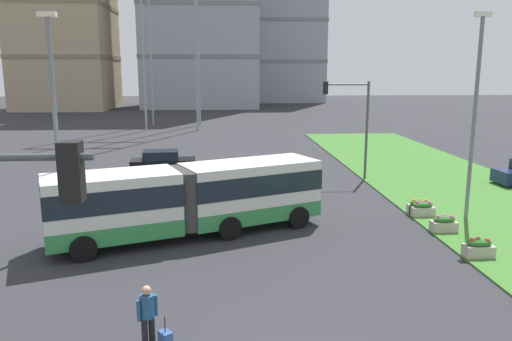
{
  "coord_description": "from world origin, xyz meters",
  "views": [
    {
      "loc": [
        -1.83,
        -9.54,
        7.04
      ],
      "look_at": [
        -0.26,
        14.44,
        2.2
      ],
      "focal_mm": 35.2,
      "sensor_mm": 36.0,
      "label": 1
    }
  ],
  "objects_px": {
    "flower_planter_3": "(444,223)",
    "streetlight_left": "(55,121)",
    "pedestrian_crossing": "(148,313)",
    "flower_planter_5": "(419,206)",
    "apartment_tower_centre": "(286,5)",
    "flower_planter_2": "(479,248)",
    "flower_planter_4": "(423,209)",
    "articulated_bus": "(190,198)",
    "traffic_light_far_right": "(353,114)",
    "streetlight_median": "(475,110)",
    "car_black_sedan": "(163,162)"
  },
  "relations": [
    {
      "from": "flower_planter_2",
      "to": "flower_planter_3",
      "type": "height_order",
      "value": "same"
    },
    {
      "from": "flower_planter_2",
      "to": "flower_planter_3",
      "type": "relative_size",
      "value": 1.0
    },
    {
      "from": "pedestrian_crossing",
      "to": "streetlight_left",
      "type": "bearing_deg",
      "value": 118.78
    },
    {
      "from": "apartment_tower_centre",
      "to": "flower_planter_4",
      "type": "bearing_deg",
      "value": -92.91
    },
    {
      "from": "flower_planter_2",
      "to": "traffic_light_far_right",
      "type": "relative_size",
      "value": 0.17
    },
    {
      "from": "flower_planter_2",
      "to": "flower_planter_4",
      "type": "xyz_separation_m",
      "value": [
        0.0,
        5.44,
        0.0
      ]
    },
    {
      "from": "apartment_tower_centre",
      "to": "pedestrian_crossing",
      "type": "bearing_deg",
      "value": -98.87
    },
    {
      "from": "pedestrian_crossing",
      "to": "traffic_light_far_right",
      "type": "xyz_separation_m",
      "value": [
        10.23,
        19.69,
        3.27
      ]
    },
    {
      "from": "articulated_bus",
      "to": "streetlight_left",
      "type": "xyz_separation_m",
      "value": [
        -5.22,
        -0.51,
        3.4
      ]
    },
    {
      "from": "car_black_sedan",
      "to": "streetlight_left",
      "type": "bearing_deg",
      "value": -99.96
    },
    {
      "from": "streetlight_left",
      "to": "traffic_light_far_right",
      "type": "bearing_deg",
      "value": 36.73
    },
    {
      "from": "flower_planter_3",
      "to": "flower_planter_4",
      "type": "distance_m",
      "value": 2.4
    },
    {
      "from": "car_black_sedan",
      "to": "flower_planter_4",
      "type": "distance_m",
      "value": 17.99
    },
    {
      "from": "streetlight_median",
      "to": "articulated_bus",
      "type": "bearing_deg",
      "value": -173.87
    },
    {
      "from": "flower_planter_5",
      "to": "car_black_sedan",
      "type": "bearing_deg",
      "value": 141.14
    },
    {
      "from": "articulated_bus",
      "to": "flower_planter_5",
      "type": "bearing_deg",
      "value": 12.13
    },
    {
      "from": "car_black_sedan",
      "to": "flower_planter_5",
      "type": "xyz_separation_m",
      "value": [
        13.81,
        -11.13,
        -0.33
      ]
    },
    {
      "from": "pedestrian_crossing",
      "to": "flower_planter_5",
      "type": "distance_m",
      "value": 16.28
    },
    {
      "from": "pedestrian_crossing",
      "to": "flower_planter_2",
      "type": "xyz_separation_m",
      "value": [
        11.57,
        5.6,
        -0.58
      ]
    },
    {
      "from": "articulated_bus",
      "to": "traffic_light_far_right",
      "type": "xyz_separation_m",
      "value": [
        9.71,
        10.63,
        2.62
      ]
    },
    {
      "from": "pedestrian_crossing",
      "to": "flower_planter_2",
      "type": "distance_m",
      "value": 12.87
    },
    {
      "from": "articulated_bus",
      "to": "flower_planter_2",
      "type": "height_order",
      "value": "articulated_bus"
    },
    {
      "from": "pedestrian_crossing",
      "to": "flower_planter_3",
      "type": "relative_size",
      "value": 1.58
    },
    {
      "from": "traffic_light_far_right",
      "to": "streetlight_left",
      "type": "xyz_separation_m",
      "value": [
        -14.92,
        -11.13,
        0.78
      ]
    },
    {
      "from": "articulated_bus",
      "to": "flower_planter_3",
      "type": "relative_size",
      "value": 10.75
    },
    {
      "from": "articulated_bus",
      "to": "apartment_tower_centre",
      "type": "bearing_deg",
      "value": 80.61
    },
    {
      "from": "flower_planter_2",
      "to": "traffic_light_far_right",
      "type": "bearing_deg",
      "value": 95.46
    },
    {
      "from": "flower_planter_3",
      "to": "streetlight_median",
      "type": "bearing_deg",
      "value": 43.69
    },
    {
      "from": "articulated_bus",
      "to": "flower_planter_3",
      "type": "distance_m",
      "value": 11.13
    },
    {
      "from": "apartment_tower_centre",
      "to": "streetlight_left",
      "type": "bearing_deg",
      "value": -102.34
    },
    {
      "from": "streetlight_left",
      "to": "streetlight_median",
      "type": "height_order",
      "value": "streetlight_median"
    },
    {
      "from": "flower_planter_3",
      "to": "apartment_tower_centre",
      "type": "xyz_separation_m",
      "value": [
        4.76,
        96.09,
        20.79
      ]
    },
    {
      "from": "pedestrian_crossing",
      "to": "traffic_light_far_right",
      "type": "bearing_deg",
      "value": 62.55
    },
    {
      "from": "streetlight_left",
      "to": "apartment_tower_centre",
      "type": "relative_size",
      "value": 0.22
    },
    {
      "from": "flower_planter_4",
      "to": "flower_planter_3",
      "type": "bearing_deg",
      "value": -90.0
    },
    {
      "from": "flower_planter_3",
      "to": "flower_planter_5",
      "type": "bearing_deg",
      "value": 90.0
    },
    {
      "from": "articulated_bus",
      "to": "traffic_light_far_right",
      "type": "bearing_deg",
      "value": 47.6
    },
    {
      "from": "articulated_bus",
      "to": "streetlight_median",
      "type": "height_order",
      "value": "streetlight_median"
    },
    {
      "from": "flower_planter_4",
      "to": "traffic_light_far_right",
      "type": "relative_size",
      "value": 0.17
    },
    {
      "from": "streetlight_median",
      "to": "apartment_tower_centre",
      "type": "distance_m",
      "value": 95.67
    },
    {
      "from": "flower_planter_3",
      "to": "streetlight_left",
      "type": "relative_size",
      "value": 0.12
    },
    {
      "from": "streetlight_left",
      "to": "flower_planter_4",
      "type": "bearing_deg",
      "value": 8.68
    },
    {
      "from": "pedestrian_crossing",
      "to": "traffic_light_far_right",
      "type": "height_order",
      "value": "traffic_light_far_right"
    },
    {
      "from": "car_black_sedan",
      "to": "flower_planter_2",
      "type": "relative_size",
      "value": 4.11
    },
    {
      "from": "streetlight_left",
      "to": "streetlight_median",
      "type": "xyz_separation_m",
      "value": [
        18.17,
        1.9,
        0.16
      ]
    },
    {
      "from": "flower_planter_5",
      "to": "apartment_tower_centre",
      "type": "bearing_deg",
      "value": 87.08
    },
    {
      "from": "flower_planter_2",
      "to": "flower_planter_4",
      "type": "distance_m",
      "value": 5.44
    },
    {
      "from": "traffic_light_far_right",
      "to": "pedestrian_crossing",
      "type": "bearing_deg",
      "value": -117.45
    },
    {
      "from": "articulated_bus",
      "to": "flower_planter_2",
      "type": "xyz_separation_m",
      "value": [
        11.05,
        -3.47,
        -1.23
      ]
    },
    {
      "from": "streetlight_median",
      "to": "pedestrian_crossing",
      "type": "bearing_deg",
      "value": -142.2
    }
  ]
}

